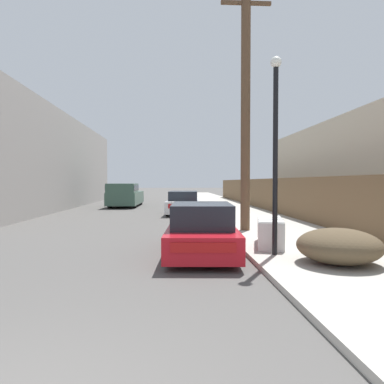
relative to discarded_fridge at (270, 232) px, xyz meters
The scene contains 11 objects.
sidewalk_curb 16.40m from the discarded_fridge, 85.60° to the left, with size 4.20×63.00×0.12m, color #ADA89E.
discarded_fridge is the anchor object (origin of this frame).
parked_sports_car_red 1.95m from the discarded_fridge, 169.96° to the right, with size 1.99×4.42×1.32m.
car_parked_mid 10.95m from the discarded_fridge, 100.60° to the left, with size 2.16×4.69×1.33m.
pickup_truck 17.92m from the discarded_fridge, 110.32° to the left, with size 2.23×5.73×1.75m.
utility_pole 5.19m from the discarded_fridge, 90.77° to the left, with size 1.80×0.34×9.01m.
street_lamp 2.65m from the discarded_fridge, 101.01° to the right, with size 0.26×0.26×4.69m.
brush_pile 2.30m from the discarded_fridge, 67.84° to the right, with size 1.76×1.71×0.75m.
wooden_fence 12.58m from the discarded_fridge, 75.22° to the left, with size 0.08×35.53×1.95m, color brown.
building_left_block 20.70m from the discarded_fridge, 130.07° to the left, with size 7.00×25.39×6.45m, color gray.
building_right_house 11.33m from the discarded_fridge, 43.34° to the left, with size 6.00×17.16×4.98m, color beige.
Camera 1 is at (1.37, -2.03, 1.85)m, focal length 32.00 mm.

